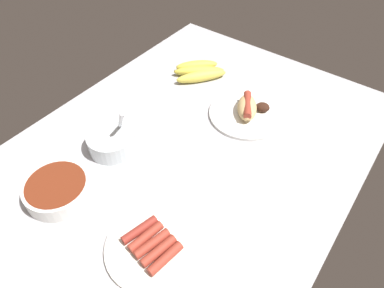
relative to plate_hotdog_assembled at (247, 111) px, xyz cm
name	(u,v)px	position (x,y,z in cm)	size (l,w,h in cm)	color
ground_plane	(190,150)	(-21.80, 6.18, -3.21)	(120.00, 90.00, 3.00)	#B2B2B7
plate_hotdog_assembled	(247,111)	(0.00, 0.00, 0.00)	(23.62, 23.62, 5.61)	white
bowl_coleslaw	(112,141)	(-35.78, 23.82, 1.41)	(13.57, 13.57, 15.59)	silver
plate_sausages	(153,246)	(-52.46, -6.05, -0.73)	(21.84, 21.84, 3.13)	white
banana_bunch	(199,71)	(8.44, 24.93, 0.14)	(19.64, 18.99, 3.79)	gold
bowl_chili	(58,189)	(-55.67, 22.79, 0.91)	(16.62, 16.62, 4.76)	white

